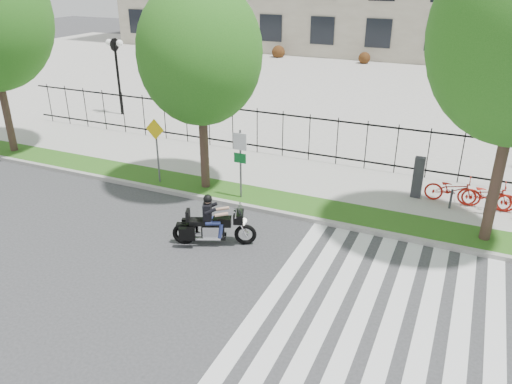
% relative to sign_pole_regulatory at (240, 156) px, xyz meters
% --- Properties ---
extents(ground, '(120.00, 120.00, 0.00)m').
position_rel_sign_pole_regulatory_xyz_m(ground, '(0.98, -4.58, -1.74)').
color(ground, '#323335').
rests_on(ground, ground).
extents(curb, '(60.00, 0.20, 0.15)m').
position_rel_sign_pole_regulatory_xyz_m(curb, '(0.98, -0.48, -1.66)').
color(curb, '#A19E97').
rests_on(curb, ground).
extents(grass_verge, '(60.00, 1.50, 0.15)m').
position_rel_sign_pole_regulatory_xyz_m(grass_verge, '(0.98, 0.37, -1.66)').
color(grass_verge, '#1F5114').
rests_on(grass_verge, ground).
extents(sidewalk, '(60.00, 3.50, 0.15)m').
position_rel_sign_pole_regulatory_xyz_m(sidewalk, '(0.98, 2.87, -1.66)').
color(sidewalk, '#9D9A93').
rests_on(sidewalk, ground).
extents(plaza, '(80.00, 34.00, 0.10)m').
position_rel_sign_pole_regulatory_xyz_m(plaza, '(0.98, 20.42, -1.69)').
color(plaza, '#9D9A93').
rests_on(plaza, ground).
extents(crosswalk_stripes, '(5.70, 8.00, 0.01)m').
position_rel_sign_pole_regulatory_xyz_m(crosswalk_stripes, '(5.81, -4.58, -1.73)').
color(crosswalk_stripes, silver).
rests_on(crosswalk_stripes, ground).
extents(iron_fence, '(30.00, 0.06, 2.00)m').
position_rel_sign_pole_regulatory_xyz_m(iron_fence, '(0.98, 4.62, -0.59)').
color(iron_fence, black).
rests_on(iron_fence, sidewalk).
extents(lamp_post_left, '(1.06, 0.70, 4.25)m').
position_rel_sign_pole_regulatory_xyz_m(lamp_post_left, '(-11.02, 7.42, 1.47)').
color(lamp_post_left, black).
rests_on(lamp_post_left, ground).
extents(street_tree_1, '(4.28, 4.28, 7.35)m').
position_rel_sign_pole_regulatory_xyz_m(street_tree_1, '(-1.64, 0.37, 3.29)').
color(street_tree_1, '#3C2820').
rests_on(street_tree_1, grass_verge).
extents(sign_pole_regulatory, '(0.50, 0.09, 2.50)m').
position_rel_sign_pole_regulatory_xyz_m(sign_pole_regulatory, '(0.00, 0.00, 0.00)').
color(sign_pole_regulatory, '#59595B').
rests_on(sign_pole_regulatory, grass_verge).
extents(sign_pole_warning, '(0.78, 0.09, 2.49)m').
position_rel_sign_pole_regulatory_xyz_m(sign_pole_warning, '(-3.47, 0.00, 0.00)').
color(sign_pole_warning, '#59595B').
rests_on(sign_pole_warning, grass_verge).
extents(motorcycle_rider, '(2.41, 1.32, 1.97)m').
position_rel_sign_pole_regulatory_xyz_m(motorcycle_rider, '(0.58, -3.06, -1.09)').
color(motorcycle_rider, black).
rests_on(motorcycle_rider, ground).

